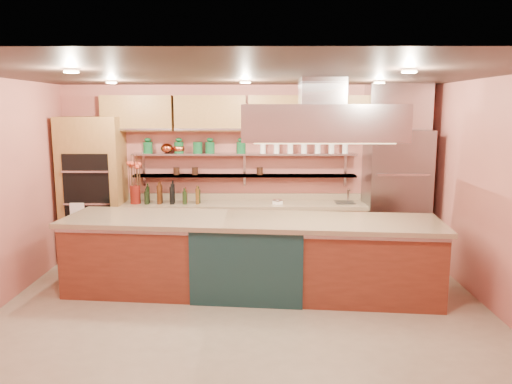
{
  "coord_description": "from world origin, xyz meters",
  "views": [
    {
      "loc": [
        0.17,
        -5.64,
        2.43
      ],
      "look_at": [
        0.14,
        1.0,
        1.31
      ],
      "focal_mm": 35.0,
      "sensor_mm": 36.0,
      "label": 1
    }
  ],
  "objects_px": {
    "island": "(250,256)",
    "copper_kettle": "(167,148)",
    "flower_vase": "(135,195)",
    "refrigerator": "(395,196)",
    "green_canister": "(198,148)",
    "kitchen_scale": "(277,201)"
  },
  "relations": [
    {
      "from": "island",
      "to": "copper_kettle",
      "type": "height_order",
      "value": "copper_kettle"
    },
    {
      "from": "island",
      "to": "flower_vase",
      "type": "distance_m",
      "value": 2.4
    },
    {
      "from": "flower_vase",
      "to": "copper_kettle",
      "type": "distance_m",
      "value": 0.89
    },
    {
      "from": "refrigerator",
      "to": "flower_vase",
      "type": "relative_size",
      "value": 7.27
    },
    {
      "from": "refrigerator",
      "to": "green_canister",
      "type": "height_order",
      "value": "refrigerator"
    },
    {
      "from": "refrigerator",
      "to": "flower_vase",
      "type": "height_order",
      "value": "refrigerator"
    },
    {
      "from": "kitchen_scale",
      "to": "green_canister",
      "type": "xyz_separation_m",
      "value": [
        -1.28,
        0.22,
        0.83
      ]
    },
    {
      "from": "island",
      "to": "green_canister",
      "type": "distance_m",
      "value": 2.27
    },
    {
      "from": "kitchen_scale",
      "to": "copper_kettle",
      "type": "height_order",
      "value": "copper_kettle"
    },
    {
      "from": "kitchen_scale",
      "to": "island",
      "type": "bearing_deg",
      "value": -104.36
    },
    {
      "from": "kitchen_scale",
      "to": "copper_kettle",
      "type": "xyz_separation_m",
      "value": [
        -1.78,
        0.22,
        0.82
      ]
    },
    {
      "from": "island",
      "to": "kitchen_scale",
      "type": "relative_size",
      "value": 30.29
    },
    {
      "from": "island",
      "to": "refrigerator",
      "type": "bearing_deg",
      "value": 37.41
    },
    {
      "from": "kitchen_scale",
      "to": "refrigerator",
      "type": "bearing_deg",
      "value": 1.34
    },
    {
      "from": "kitchen_scale",
      "to": "green_canister",
      "type": "distance_m",
      "value": 1.54
    },
    {
      "from": "refrigerator",
      "to": "flower_vase",
      "type": "bearing_deg",
      "value": 179.86
    },
    {
      "from": "green_canister",
      "to": "island",
      "type": "bearing_deg",
      "value": -62.05
    },
    {
      "from": "kitchen_scale",
      "to": "copper_kettle",
      "type": "bearing_deg",
      "value": 174.58
    },
    {
      "from": "island",
      "to": "kitchen_scale",
      "type": "distance_m",
      "value": 1.55
    },
    {
      "from": "refrigerator",
      "to": "copper_kettle",
      "type": "relative_size",
      "value": 10.64
    },
    {
      "from": "island",
      "to": "kitchen_scale",
      "type": "bearing_deg",
      "value": 79.6
    },
    {
      "from": "green_canister",
      "to": "copper_kettle",
      "type": "bearing_deg",
      "value": 180.0
    }
  ]
}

